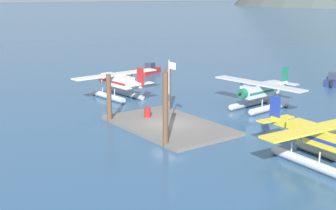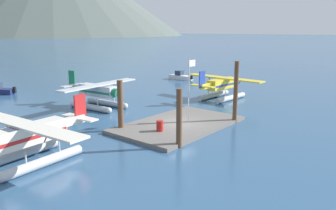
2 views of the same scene
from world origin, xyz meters
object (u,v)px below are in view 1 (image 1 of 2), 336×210
Objects in this scene: boat_red_open_west at (149,70)px; seaplane_cream_port_fwd at (118,84)px; fuel_drum at (147,112)px; seaplane_yellow_stbd_fwd at (319,141)px; flagpole at (170,86)px; boat_navy_open_north at (332,81)px; seaplane_silver_bow_centre at (260,93)px.

seaplane_cream_port_fwd is at bearing -45.99° from boat_red_open_west.
fuel_drum is 16.25m from seaplane_yellow_stbd_fwd.
seaplane_yellow_stbd_fwd is at bearing 17.05° from flagpole.
seaplane_yellow_stbd_fwd is at bearing 12.36° from fuel_drum.
seaplane_cream_port_fwd is (-13.56, 2.74, -2.30)m from flagpole.
boat_navy_open_north is (20.89, 14.10, 0.00)m from boat_red_open_west.
fuel_drum is at bearing -167.64° from seaplane_yellow_stbd_fwd.
flagpole reaches higher than boat_navy_open_north.
fuel_drum is 25.67m from boat_red_open_west.
boat_navy_open_north is at bearing 70.07° from seaplane_cream_port_fwd.
boat_red_open_west is 25.20m from boat_navy_open_north.
seaplane_cream_port_fwd is at bearing -177.86° from seaplane_yellow_stbd_fwd.
flagpole is 1.31× the size of boat_navy_open_north.
seaplane_cream_port_fwd is 15.60m from seaplane_silver_bow_centre.
seaplane_cream_port_fwd reaches higher than fuel_drum.
flagpole is at bearing -11.43° from seaplane_cream_port_fwd.
seaplane_yellow_stbd_fwd and seaplane_silver_bow_centre have the same top height.
seaplane_silver_bow_centre is (12.75, 8.99, 0.00)m from seaplane_cream_port_fwd.
boat_navy_open_north is (-0.37, 28.49, -0.25)m from fuel_drum.
seaplane_silver_bow_centre is at bearing -78.91° from boat_navy_open_north.
boat_red_open_west is at bearing 163.61° from seaplane_yellow_stbd_fwd.
seaplane_silver_bow_centre reaches higher than boat_navy_open_north.
boat_red_open_west reaches higher than fuel_drum.
boat_navy_open_north is (-3.33, 16.99, -1.09)m from seaplane_silver_bow_centre.
flagpole is 11.98m from seaplane_silver_bow_centre.
boat_navy_open_north is at bearing 122.95° from seaplane_yellow_stbd_fwd.
boat_red_open_west is (-25.03, 14.62, -3.38)m from flagpole.
seaplane_cream_port_fwd and seaplane_silver_bow_centre have the same top height.
seaplane_yellow_stbd_fwd is 1.00× the size of seaplane_silver_bow_centre.
seaplane_cream_port_fwd reaches higher than boat_navy_open_north.
boat_navy_open_north is at bearing 101.09° from seaplane_silver_bow_centre.
flagpole is 6.49× the size of fuel_drum.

